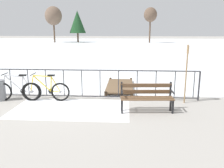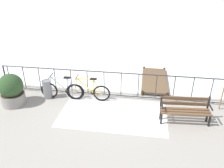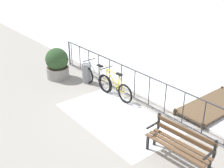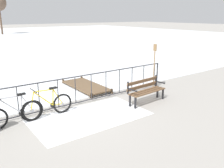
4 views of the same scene
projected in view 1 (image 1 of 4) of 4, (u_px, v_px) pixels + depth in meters
name	position (u px, v px, depth m)	size (l,w,h in m)	color
ground_plane	(73.00, 98.00, 8.72)	(160.00, 160.00, 0.00)	#9E9991
frozen_pond	(115.00, 46.00, 36.32)	(80.00, 56.00, 0.03)	white
snow_patch	(71.00, 109.00, 7.54)	(3.70, 2.08, 0.01)	white
railing_fence	(73.00, 83.00, 8.59)	(9.06, 0.06, 1.07)	#2D2D33
bicycle_near_railing	(46.00, 91.00, 8.30)	(1.71, 0.52, 0.97)	black
bicycle_second	(18.00, 91.00, 8.33)	(1.71, 0.52, 0.97)	black
park_bench	(147.00, 95.00, 7.23)	(1.63, 0.60, 0.89)	brown
trash_bin	(1.00, 90.00, 8.36)	(0.35, 0.35, 0.73)	gray
oar_upright	(186.00, 70.00, 7.90)	(0.04, 0.16, 1.98)	#937047
wooden_dock	(120.00, 86.00, 10.11)	(1.10, 2.64, 0.20)	brown
tree_far_west	(77.00, 22.00, 44.68)	(3.11, 3.11, 5.92)	brown
tree_west_mid	(150.00, 15.00, 42.89)	(2.36, 2.36, 6.35)	brown
tree_centre	(53.00, 16.00, 44.07)	(3.12, 3.12, 6.63)	brown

